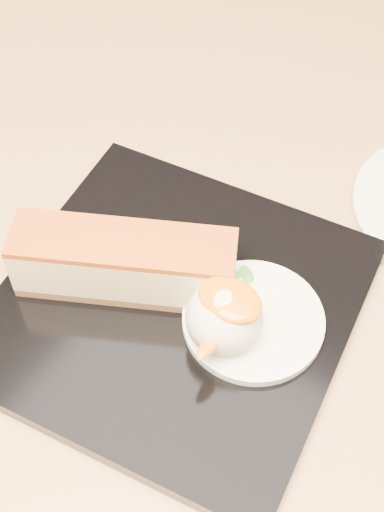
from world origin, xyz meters
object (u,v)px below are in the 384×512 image
Objects in this scene: table at (198,381)px; dessert_plate at (175,307)px; cheesecake at (124,263)px; ice_cream_scoop at (224,317)px.

dessert_plate is at bearing -86.40° from table.
cheesecake reaches higher than table.
ice_cream_scoop is (0.04, -0.04, 0.19)m from table.
ice_cream_scoop reaches higher than dessert_plate.
cheesecake is at bearing -171.87° from dessert_plate.
ice_cream_scoop is at bearing -7.13° from dessert_plate.
dessert_plate is 0.05m from ice_cream_scoop.
table is at bearing 138.32° from ice_cream_scoop.
table is 0.20m from cheesecake.
ice_cream_scoop is at bearing -41.68° from table.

